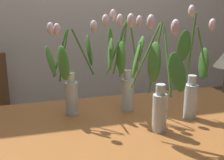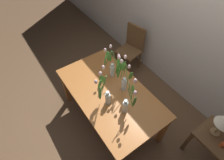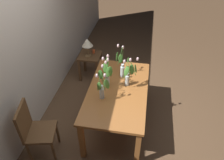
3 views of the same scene
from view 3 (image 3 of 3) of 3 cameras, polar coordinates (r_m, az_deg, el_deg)
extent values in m
plane|color=brown|center=(3.83, 1.38, -11.01)|extent=(18.00, 18.00, 0.00)
cube|color=silver|center=(3.42, -22.26, 8.18)|extent=(9.00, 0.10, 2.70)
cube|color=#A3602D|center=(3.33, 1.56, -2.77)|extent=(1.60, 0.90, 0.04)
cube|color=#A3602D|center=(3.08, 6.77, -17.73)|extent=(0.07, 0.07, 0.70)
cube|color=#A3602D|center=(4.12, 8.42, -0.72)|extent=(0.07, 0.07, 0.70)
cube|color=#A3602D|center=(3.17, -7.95, -15.67)|extent=(0.07, 0.07, 0.70)
cube|color=#A3602D|center=(4.18, -2.26, 0.42)|extent=(0.07, 0.07, 0.70)
cylinder|color=silver|center=(3.34, -1.22, -0.12)|extent=(0.07, 0.07, 0.18)
cylinder|color=silver|center=(3.27, -1.24, 1.47)|extent=(0.04, 0.04, 0.05)
cylinder|color=silver|center=(3.36, -1.21, -0.52)|extent=(0.06, 0.06, 0.11)
cylinder|color=#56933D|center=(3.16, -1.86, 3.41)|extent=(0.07, 0.05, 0.32)
ellipsoid|color=silver|center=(3.05, -2.41, 5.64)|extent=(0.04, 0.04, 0.06)
ellipsoid|color=#4C8E38|center=(3.11, -2.02, 3.13)|extent=(0.07, 0.08, 0.18)
cylinder|color=#56933D|center=(3.14, -1.46, 2.91)|extent=(0.12, 0.01, 0.28)
ellipsoid|color=silver|center=(3.01, -1.67, 4.64)|extent=(0.04, 0.04, 0.06)
ellipsoid|color=#4C8E38|center=(3.11, -1.06, 2.13)|extent=(0.04, 0.08, 0.17)
cylinder|color=#56933D|center=(3.22, -1.17, 3.87)|extent=(0.06, 0.01, 0.29)
ellipsoid|color=silver|center=(3.17, -1.13, 6.33)|extent=(0.04, 0.04, 0.06)
ellipsoid|color=#4C8E38|center=(3.27, -1.54, 4.05)|extent=(0.05, 0.09, 0.18)
cylinder|color=#56933D|center=(3.16, -1.15, 3.27)|extent=(0.05, 0.03, 0.30)
ellipsoid|color=silver|center=(3.06, -1.08, 5.36)|extent=(0.04, 0.04, 0.06)
ellipsoid|color=#4C8E38|center=(3.16, -0.48, 2.32)|extent=(0.05, 0.08, 0.17)
cylinder|color=silver|center=(3.54, 2.76, 2.27)|extent=(0.07, 0.07, 0.18)
cylinder|color=silver|center=(3.48, 2.81, 3.82)|extent=(0.04, 0.04, 0.05)
cylinder|color=silver|center=(3.56, 2.74, 1.87)|extent=(0.06, 0.06, 0.11)
cylinder|color=#478433|center=(3.45, 2.81, 6.22)|extent=(0.10, 0.03, 0.27)
ellipsoid|color=silver|center=(3.42, 2.82, 8.65)|extent=(0.04, 0.04, 0.06)
ellipsoid|color=#427F33|center=(3.52, 2.27, 5.65)|extent=(0.04, 0.08, 0.17)
cylinder|color=#478433|center=(3.40, 2.16, 6.35)|extent=(0.03, 0.08, 0.34)
ellipsoid|color=silver|center=(3.33, 1.62, 9.04)|extent=(0.04, 0.04, 0.06)
ellipsoid|color=#427F33|center=(3.39, 1.33, 6.17)|extent=(0.09, 0.05, 0.18)
cylinder|color=silver|center=(3.11, -2.70, -3.48)|extent=(0.07, 0.07, 0.18)
cylinder|color=silver|center=(3.04, -2.76, -1.84)|extent=(0.04, 0.04, 0.05)
cylinder|color=silver|center=(3.13, -2.68, -3.89)|extent=(0.06, 0.06, 0.11)
cylinder|color=#3D752D|center=(2.93, -3.41, -0.48)|extent=(0.09, 0.04, 0.25)
ellipsoid|color=silver|center=(2.82, -4.02, 1.15)|extent=(0.04, 0.04, 0.06)
ellipsoid|color=#4C8E38|center=(2.91, -3.40, -1.62)|extent=(0.08, 0.10, 0.18)
cylinder|color=#3D752D|center=(2.93, -2.30, -0.44)|extent=(0.07, 0.07, 0.26)
ellipsoid|color=silver|center=(2.82, -1.89, 1.24)|extent=(0.04, 0.04, 0.06)
ellipsoid|color=#4C8E38|center=(2.93, -1.38, -1.08)|extent=(0.08, 0.11, 0.18)
cylinder|color=#3D752D|center=(3.01, -2.63, 0.90)|extent=(0.12, 0.02, 0.25)
ellipsoid|color=silver|center=(2.98, -2.53, 3.66)|extent=(0.04, 0.04, 0.06)
ellipsoid|color=#4C8E38|center=(3.05, -3.04, 1.46)|extent=(0.05, 0.07, 0.17)
cylinder|color=silver|center=(3.35, 4.03, -0.10)|extent=(0.07, 0.07, 0.18)
cylinder|color=silver|center=(3.28, 4.12, 1.49)|extent=(0.04, 0.04, 0.05)
cylinder|color=silver|center=(3.37, 4.01, -0.50)|extent=(0.06, 0.06, 0.11)
cylinder|color=#56933D|center=(3.14, 3.71, 3.04)|extent=(0.12, 0.05, 0.30)
ellipsoid|color=silver|center=(3.00, 3.33, 4.90)|extent=(0.04, 0.04, 0.06)
ellipsoid|color=#4C8E38|center=(3.11, 3.87, 2.38)|extent=(0.06, 0.11, 0.18)
cylinder|color=#56933D|center=(3.19, 5.50, 3.40)|extent=(0.02, 0.12, 0.28)
ellipsoid|color=silver|center=(3.10, 6.81, 5.51)|extent=(0.04, 0.04, 0.06)
ellipsoid|color=#4C8E38|center=(3.23, 6.27, 3.00)|extent=(0.10, 0.06, 0.18)
cylinder|color=#56933D|center=(3.16, 4.52, 3.26)|extent=(0.07, 0.04, 0.31)
ellipsoid|color=silver|center=(3.05, 4.90, 5.32)|extent=(0.04, 0.04, 0.06)
ellipsoid|color=#4C8E38|center=(3.14, 5.25, 2.81)|extent=(0.07, 0.09, 0.18)
cube|color=brown|center=(3.26, -18.31, -12.97)|extent=(0.48, 0.48, 0.04)
cylinder|color=brown|center=(3.50, -14.20, -13.40)|extent=(0.04, 0.04, 0.43)
cylinder|color=brown|center=(3.30, -15.18, -17.96)|extent=(0.04, 0.04, 0.43)
cylinder|color=brown|center=(3.59, -19.65, -13.20)|extent=(0.04, 0.04, 0.43)
cylinder|color=brown|center=(3.40, -21.04, -17.59)|extent=(0.04, 0.04, 0.43)
cube|color=brown|center=(3.14, -22.39, -9.87)|extent=(0.40, 0.12, 0.46)
cube|color=brown|center=(4.55, -5.88, 6.39)|extent=(0.44, 0.44, 0.04)
cube|color=brown|center=(4.51, -3.94, 1.97)|extent=(0.04, 0.04, 0.51)
cube|color=brown|center=(4.81, -2.91, 4.56)|extent=(0.04, 0.04, 0.51)
cube|color=brown|center=(4.60, -8.55, 2.43)|extent=(0.04, 0.04, 0.51)
cube|color=brown|center=(4.90, -7.26, 4.94)|extent=(0.04, 0.04, 0.51)
cylinder|color=olive|center=(4.51, -6.30, 6.39)|extent=(0.12, 0.12, 0.02)
cylinder|color=olive|center=(4.45, -6.40, 7.70)|extent=(0.02, 0.02, 0.22)
cone|color=#F2E5C6|center=(4.36, -6.58, 9.87)|extent=(0.22, 0.22, 0.16)
cylinder|color=#CC4C23|center=(4.60, -4.87, 7.57)|extent=(0.06, 0.06, 0.07)
camera|label=1|loc=(2.75, 28.43, -1.35)|focal=47.90mm
camera|label=2|loc=(3.75, 20.18, 32.47)|focal=28.04mm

